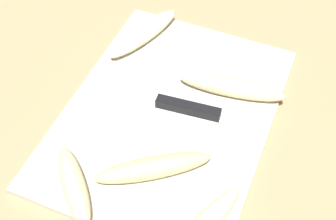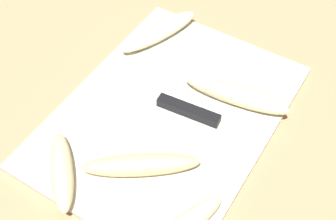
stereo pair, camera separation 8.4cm
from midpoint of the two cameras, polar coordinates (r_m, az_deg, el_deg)
The scene contains 7 objects.
ground_plane at distance 0.85m, azimuth 2.80°, elevation -1.10°, with size 4.00×4.00×0.00m, color tan.
cutting_board at distance 0.85m, azimuth 2.81°, elevation -0.85°, with size 0.49×0.36×0.01m.
knife at distance 0.84m, azimuth 4.18°, elevation 0.16°, with size 0.04×0.24×0.02m.
banana_spotted_left at distance 0.76m, azimuth -0.16°, elevation -6.90°, with size 0.14×0.18×0.03m.
banana_soft_right at distance 0.86m, azimuth 11.11°, elevation 1.65°, with size 0.07×0.20×0.03m.
banana_bright_far at distance 0.97m, azimuth 1.41°, elevation 9.44°, with size 0.19×0.10×0.03m.
banana_ripe_center at distance 0.77m, azimuth -9.81°, elevation -7.57°, with size 0.14×0.13×0.03m.
Camera 2 is at (-0.45, -0.28, 0.67)m, focal length 50.00 mm.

